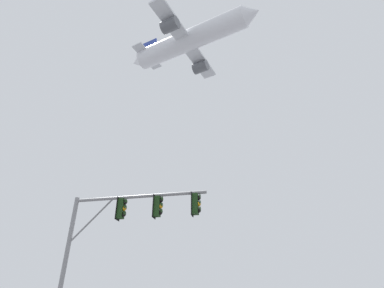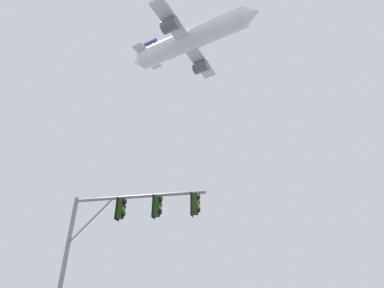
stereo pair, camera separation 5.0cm
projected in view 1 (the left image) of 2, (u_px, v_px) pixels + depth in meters
The scene contains 2 objects.
signal_pole_near at pixel (123, 223), 13.27m from camera, with size 6.38×1.08×6.02m.
airplane at pixel (190, 40), 63.48m from camera, with size 29.41×22.71×8.36m.
Camera 1 is at (0.74, -6.37, 1.48)m, focal length 27.79 mm.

